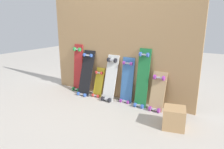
{
  "coord_description": "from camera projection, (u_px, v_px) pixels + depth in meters",
  "views": [
    {
      "loc": [
        1.71,
        -2.77,
        1.3
      ],
      "look_at": [
        0.0,
        -0.07,
        0.43
      ],
      "focal_mm": 32.79,
      "sensor_mm": 36.0,
      "label": 1
    }
  ],
  "objects": [
    {
      "name": "skateboard_green",
      "position": [
        142.0,
        80.0,
        3.07
      ],
      "size": [
        0.19,
        0.22,
        0.94
      ],
      "color": "#1E7238",
      "rests_on": "ground"
    },
    {
      "name": "skateboard_white",
      "position": [
        110.0,
        80.0,
        3.34
      ],
      "size": [
        0.21,
        0.29,
        0.8
      ],
      "color": "silver",
      "rests_on": "ground"
    },
    {
      "name": "wooden_crate",
      "position": [
        174.0,
        118.0,
        2.5
      ],
      "size": [
        0.32,
        0.32,
        0.26
      ],
      "primitive_type": "cube",
      "rotation": [
        0.0,
        0.0,
        0.25
      ],
      "color": "tan",
      "rests_on": "ground"
    },
    {
      "name": "plywood_wall_panel",
      "position": [
        117.0,
        43.0,
        3.3
      ],
      "size": [
        2.6,
        0.04,
        1.83
      ],
      "primitive_type": "cube",
      "color": "tan",
      "rests_on": "ground"
    },
    {
      "name": "skateboard_black",
      "position": [
        86.0,
        75.0,
        3.59
      ],
      "size": [
        0.24,
        0.31,
        0.84
      ],
      "color": "black",
      "rests_on": "ground"
    },
    {
      "name": "skateboard_red",
      "position": [
        78.0,
        69.0,
        3.77
      ],
      "size": [
        0.19,
        0.17,
        0.92
      ],
      "color": "#B22626",
      "rests_on": "ground"
    },
    {
      "name": "ground_plane",
      "position": [
        114.0,
        98.0,
        3.48
      ],
      "size": [
        12.0,
        12.0,
        0.0
      ],
      "primitive_type": "plane",
      "color": "#B2AAA0"
    },
    {
      "name": "skateboard_natural",
      "position": [
        157.0,
        94.0,
        2.97
      ],
      "size": [
        0.21,
        0.23,
        0.63
      ],
      "color": "tan",
      "rests_on": "ground"
    },
    {
      "name": "skateboard_yellow",
      "position": [
        98.0,
        84.0,
        3.53
      ],
      "size": [
        0.17,
        0.22,
        0.56
      ],
      "color": "gold",
      "rests_on": "ground"
    },
    {
      "name": "skateboard_blue",
      "position": [
        127.0,
        82.0,
        3.25
      ],
      "size": [
        0.21,
        0.17,
        0.79
      ],
      "color": "#386BAD",
      "rests_on": "ground"
    }
  ]
}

